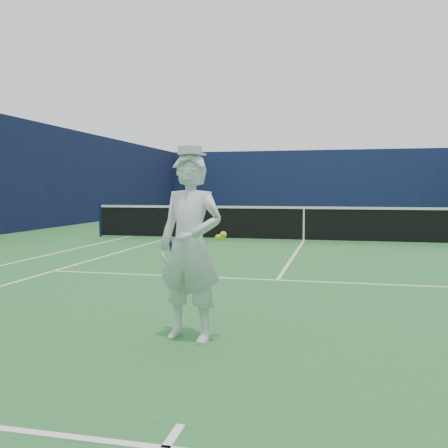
{
  "coord_description": "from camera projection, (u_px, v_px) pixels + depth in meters",
  "views": [
    {
      "loc": [
        0.95,
        -14.53,
        1.5
      ],
      "look_at": [
        -0.47,
        -8.31,
        1.06
      ],
      "focal_mm": 40.0,
      "sensor_mm": 36.0,
      "label": 1
    }
  ],
  "objects": [
    {
      "name": "ground",
      "position": [
        304.0,
        241.0,
        14.44
      ],
      "size": [
        80.0,
        80.0,
        0.0
      ],
      "primitive_type": "plane",
      "color": "#286B30",
      "rests_on": "ground"
    },
    {
      "name": "court_markings",
      "position": [
        304.0,
        241.0,
        14.44
      ],
      "size": [
        11.03,
        23.83,
        0.01
      ],
      "color": "white",
      "rests_on": "ground"
    },
    {
      "name": "windscreen_fence",
      "position": [
        304.0,
        172.0,
        14.3
      ],
      "size": [
        20.12,
        36.12,
        4.0
      ],
      "color": "#10173B",
      "rests_on": "ground"
    },
    {
      "name": "tennis_net",
      "position": [
        304.0,
        222.0,
        14.4
      ],
      "size": [
        12.88,
        0.09,
        1.07
      ],
      "color": "#141E4C",
      "rests_on": "ground"
    },
    {
      "name": "tennis_player",
      "position": [
        190.0,
        246.0,
        4.95
      ],
      "size": [
        0.77,
        0.62,
        1.92
      ],
      "rotation": [
        0.0,
        0.0,
        -0.2
      ],
      "color": "white",
      "rests_on": "ground"
    }
  ]
}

